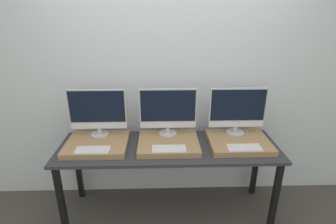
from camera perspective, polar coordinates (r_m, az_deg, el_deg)
wall_back at (r=2.66m, az=-0.16°, el=6.77°), size 8.00×0.04×2.60m
workbench at (r=2.53m, az=0.10°, el=-8.89°), size 2.06×0.65×0.77m
wooden_riser_left at (r=2.56m, az=-15.16°, el=-6.75°), size 0.56×0.48×0.05m
monitor_left at (r=2.57m, az=-15.08°, el=0.17°), size 0.54×0.17×0.46m
keyboard_left at (r=2.40m, az=-16.10°, el=-7.88°), size 0.30×0.13×0.01m
wooden_riser_center at (r=2.49m, az=0.10°, el=-6.77°), size 0.56×0.48×0.05m
monitor_center at (r=2.50m, az=0.00°, el=0.35°), size 0.54×0.17×0.46m
keyboard_center at (r=2.32m, az=0.23°, el=-7.95°), size 0.30×0.13×0.01m
wooden_riser_right at (r=2.59m, az=15.13°, el=-6.32°), size 0.56×0.48×0.05m
monitor_right at (r=2.60m, az=14.87°, el=0.50°), size 0.54×0.17×0.46m
keyboard_right at (r=2.44m, az=16.28°, el=-7.40°), size 0.30×0.13×0.01m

